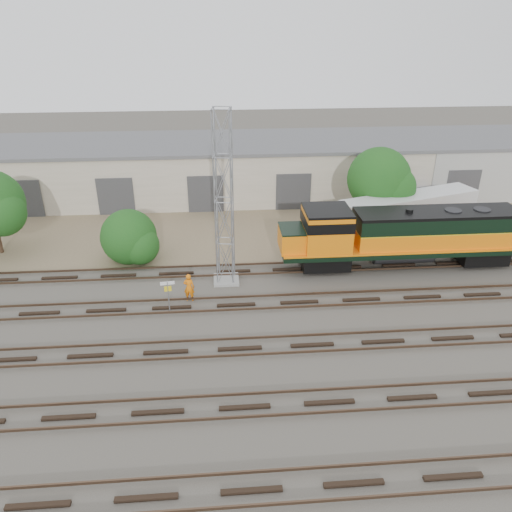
{
  "coord_description": "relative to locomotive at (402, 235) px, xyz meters",
  "views": [
    {
      "loc": [
        -4.89,
        -25.14,
        16.66
      ],
      "look_at": [
        -2.55,
        4.0,
        2.2
      ],
      "focal_mm": 35.0,
      "sensor_mm": 36.0,
      "label": 1
    }
  ],
  "objects": [
    {
      "name": "dumpster_blue",
      "position": [
        6.15,
        11.41,
        -1.7
      ],
      "size": [
        2.05,
        2.0,
        1.5
      ],
      "primitive_type": "cube",
      "rotation": [
        0.0,
        0.0,
        -0.39
      ],
      "color": "navy",
      "rests_on": "ground"
    },
    {
      "name": "tree_mid",
      "position": [
        -19.17,
        2.52,
        -0.75
      ],
      "size": [
        4.28,
        4.08,
        4.08
      ],
      "color": "#382619",
      "rests_on": "ground"
    },
    {
      "name": "locomotive",
      "position": [
        0.0,
        0.0,
        0.0
      ],
      "size": [
        17.8,
        3.12,
        4.28
      ],
      "color": "black",
      "rests_on": "tracks"
    },
    {
      "name": "dirt_strip",
      "position": [
        -7.89,
        9.0,
        -2.44
      ],
      "size": [
        80.0,
        16.0,
        0.02
      ],
      "primitive_type": "cube",
      "color": "#726047",
      "rests_on": "ground"
    },
    {
      "name": "dumpster_red",
      "position": [
        10.27,
        12.16,
        -1.75
      ],
      "size": [
        1.8,
        1.73,
        1.4
      ],
      "primitive_type": "cube",
      "rotation": [
        0.0,
        0.0,
        -0.25
      ],
      "color": "maroon",
      "rests_on": "ground"
    },
    {
      "name": "sign_post",
      "position": [
        -16.0,
        -4.78,
        -0.96
      ],
      "size": [
        0.86,
        0.15,
        2.12
      ],
      "color": "gray",
      "rests_on": "ground"
    },
    {
      "name": "ground",
      "position": [
        -7.89,
        -6.0,
        -2.45
      ],
      "size": [
        140.0,
        140.0,
        0.0
      ],
      "primitive_type": "plane",
      "color": "#47423A",
      "rests_on": "ground"
    },
    {
      "name": "tree_east",
      "position": [
        0.55,
        6.79,
        1.77
      ],
      "size": [
        5.37,
        5.12,
        6.91
      ],
      "color": "#382619",
      "rests_on": "ground"
    },
    {
      "name": "semi_trailer",
      "position": [
        2.59,
        5.06,
        -0.18
      ],
      "size": [
        11.86,
        5.81,
        3.6
      ],
      "rotation": [
        0.0,
        0.0,
        0.31
      ],
      "color": "silver",
      "rests_on": "ground"
    },
    {
      "name": "worker",
      "position": [
        -14.81,
        -3.59,
        -1.5
      ],
      "size": [
        0.76,
        0.57,
        1.89
      ],
      "primitive_type": "imported",
      "rotation": [
        0.0,
        0.0,
        2.97
      ],
      "color": "orange",
      "rests_on": "ground"
    },
    {
      "name": "warehouse",
      "position": [
        -7.85,
        16.98,
        0.21
      ],
      "size": [
        58.4,
        10.4,
        5.3
      ],
      "color": "beige",
      "rests_on": "ground"
    },
    {
      "name": "signal_tower",
      "position": [
        -12.42,
        -1.24,
        3.17
      ],
      "size": [
        1.7,
        1.7,
        11.53
      ],
      "rotation": [
        0.0,
        0.0,
        -0.15
      ],
      "color": "gray",
      "rests_on": "ground"
    },
    {
      "name": "tracks",
      "position": [
        -7.89,
        -9.0,
        -2.37
      ],
      "size": [
        80.0,
        20.4,
        0.28
      ],
      "color": "black",
      "rests_on": "ground"
    }
  ]
}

